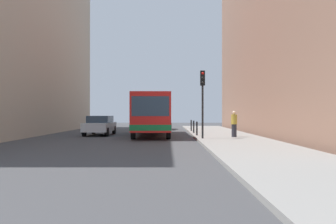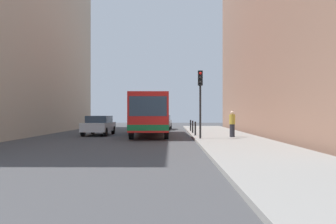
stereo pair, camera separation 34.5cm
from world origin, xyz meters
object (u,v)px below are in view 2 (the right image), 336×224
bollard_near (195,128)px  bus (151,113)px  car_behind_bus (162,122)px  bollard_far (191,125)px  traffic_light (200,91)px  bollard_mid (193,127)px  car_beside_bus (99,125)px  pedestrian_near_signal (232,124)px

bollard_near → bus: bearing=143.6°
bollard_near → car_behind_bus: bearing=102.1°
bollard_far → bollard_near: bearing=-90.0°
traffic_light → bollard_near: 3.86m
bus → bollard_mid: (3.23, 0.66, -1.10)m
car_beside_bus → bollard_near: 7.68m
bollard_near → bollard_mid: same height
traffic_light → bollard_mid: size_ratio=4.32×
car_beside_bus → traffic_light: bearing=143.3°
car_beside_bus → bollard_near: size_ratio=4.68×
bollard_far → pedestrian_near_signal: pedestrian_near_signal is taller
car_behind_bus → bollard_mid: (2.62, -9.19, -0.16)m
bollard_mid → pedestrian_near_signal: bearing=-64.7°
bollard_near → pedestrian_near_signal: pedestrian_near_signal is taller
bollard_mid → car_beside_bus: bearing=-177.1°
bollard_near → car_beside_bus: bearing=159.6°
pedestrian_near_signal → car_behind_bus: bearing=130.5°
bollard_near → bollard_mid: 3.03m
bus → car_behind_bus: 9.91m
pedestrian_near_signal → bollard_near: bearing=163.9°
bus → bollard_far: size_ratio=11.68×
bollard_mid → bollard_far: (0.00, 3.03, 0.00)m
bollard_near → bollard_mid: size_ratio=1.00×
bus → bollard_mid: size_ratio=11.68×
bollard_near → bollard_far: same height
bus → traffic_light: size_ratio=2.71×
car_behind_bus → car_beside_bus: bearing=67.2°
car_beside_bus → bollard_mid: bearing=-175.7°
car_behind_bus → bollard_near: car_behind_bus is taller
car_beside_bus → car_behind_bus: size_ratio=0.99×
bollard_far → pedestrian_near_signal: 8.11m
car_behind_bus → pedestrian_near_signal: size_ratio=2.68×
bollard_near → bollard_mid: (0.00, 3.03, 0.00)m
traffic_light → bollard_mid: 6.52m
car_beside_bus → pedestrian_near_signal: bearing=156.4°
bollard_mid → pedestrian_near_signal: size_ratio=0.57×
car_behind_bus → traffic_light: bearing=102.9°
bollard_mid → bus: bearing=-168.4°
car_behind_bus → traffic_light: 15.66m
bollard_near → bollard_far: (0.00, 6.07, 0.00)m
bus → car_beside_bus: bus is taller
car_behind_bus → pedestrian_near_signal: (4.87, -13.94, 0.20)m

